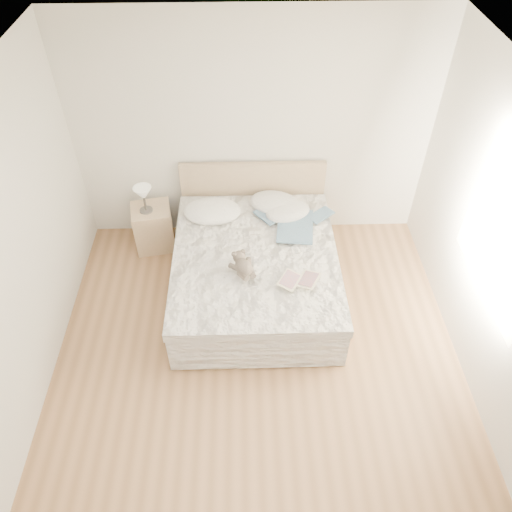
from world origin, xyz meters
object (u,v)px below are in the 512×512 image
photo_book (206,217)px  childrens_book (299,280)px  nightstand (154,227)px  bed (255,268)px  table_lamp (143,194)px  teddy_bear (244,272)px

photo_book → childrens_book: childrens_book is taller
nightstand → childrens_book: (1.62, -1.25, 0.35)m
photo_book → nightstand: bearing=145.3°
bed → table_lamp: bearing=150.2°
teddy_bear → nightstand: bearing=109.0°
bed → table_lamp: (-1.24, 0.71, 0.49)m
table_lamp → childrens_book: size_ratio=0.87×
teddy_bear → table_lamp: bearing=110.8°
table_lamp → childrens_book: (1.66, -1.22, -0.16)m
childrens_book → teddy_bear: bearing=-163.7°
nightstand → photo_book: (0.66, -0.25, 0.35)m
nightstand → photo_book: 0.79m
table_lamp → teddy_bear: bearing=-44.6°
nightstand → childrens_book: 2.08m
nightstand → teddy_bear: size_ratio=1.83×
table_lamp → photo_book: (0.70, -0.22, -0.16)m
bed → photo_book: bearing=137.8°
photo_book → childrens_book: bearing=-59.9°
photo_book → bed: bearing=-55.9°
bed → nightstand: bed is taller
childrens_book → teddy_bear: teddy_bear is taller
teddy_bear → bed: bearing=48.1°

